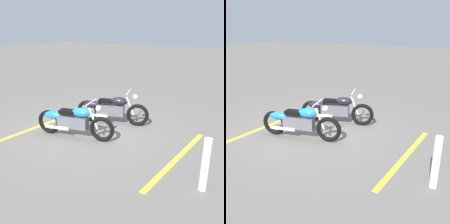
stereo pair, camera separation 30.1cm
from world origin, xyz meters
The scene contains 6 objects.
ground_plane centered at (0.00, 0.00, 0.00)m, with size 60.00×60.00×0.00m, color #66605B.
motorcycle_bright_foreground centered at (-0.05, -0.71, 0.46)m, with size 2.19×0.80×1.04m.
motorcycle_dark_foreground centered at (0.21, 0.67, 0.46)m, with size 2.14×0.90×1.04m.
bollard_post centered at (3.49, -1.13, 0.51)m, with size 0.14×0.14×1.02m, color white.
parking_stripe_near centered at (-1.40, -0.82, 0.00)m, with size 3.20×0.12×0.01m, color yellow.
parking_stripe_mid centered at (2.70, -0.26, 0.00)m, with size 3.20×0.12×0.01m, color yellow.
Camera 1 is at (4.33, -5.32, 2.85)m, focal length 40.79 mm.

